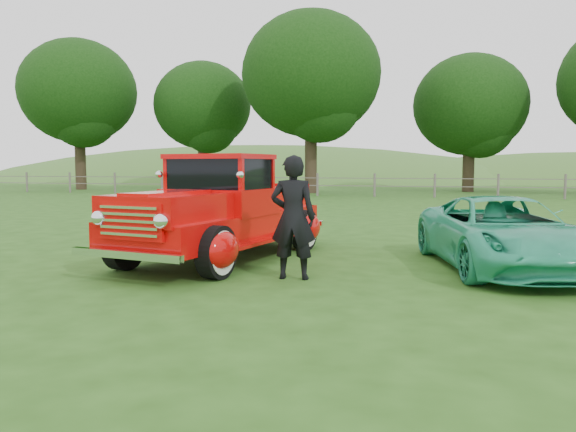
% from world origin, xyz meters
% --- Properties ---
extents(ground, '(140.00, 140.00, 0.00)m').
position_xyz_m(ground, '(0.00, 0.00, 0.00)').
color(ground, '#244A13').
rests_on(ground, ground).
extents(distant_hills, '(116.00, 60.00, 18.00)m').
position_xyz_m(distant_hills, '(-4.08, 59.46, -4.55)').
color(distant_hills, '#376927').
rests_on(distant_hills, ground).
extents(fence_line, '(48.00, 0.12, 1.20)m').
position_xyz_m(fence_line, '(0.00, 22.00, 0.60)').
color(fence_line, '#655B55').
rests_on(fence_line, ground).
extents(tree_far_west, '(7.60, 7.60, 9.93)m').
position_xyz_m(tree_far_west, '(-20.00, 26.00, 6.49)').
color(tree_far_west, '#312618').
rests_on(tree_far_west, ground).
extents(tree_mid_west, '(6.40, 6.40, 8.46)m').
position_xyz_m(tree_mid_west, '(-12.00, 28.00, 5.55)').
color(tree_mid_west, '#312618').
rests_on(tree_mid_west, ground).
extents(tree_near_west, '(8.00, 8.00, 10.42)m').
position_xyz_m(tree_near_west, '(-4.00, 25.00, 6.80)').
color(tree_near_west, '#312618').
rests_on(tree_near_west, ground).
extents(tree_near_east, '(6.80, 6.80, 8.33)m').
position_xyz_m(tree_near_east, '(5.00, 29.00, 5.25)').
color(tree_near_east, '#312618').
rests_on(tree_near_east, ground).
extents(red_pickup, '(2.89, 5.22, 1.78)m').
position_xyz_m(red_pickup, '(-0.58, 1.84, 0.80)').
color(red_pickup, black).
rests_on(red_pickup, ground).
extents(teal_sedan, '(2.74, 4.35, 1.12)m').
position_xyz_m(teal_sedan, '(3.93, 2.00, 0.56)').
color(teal_sedan, '#2BAC7F').
rests_on(teal_sedan, ground).
extents(man, '(0.67, 0.47, 1.74)m').
position_xyz_m(man, '(0.99, 0.49, 0.87)').
color(man, black).
rests_on(man, ground).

